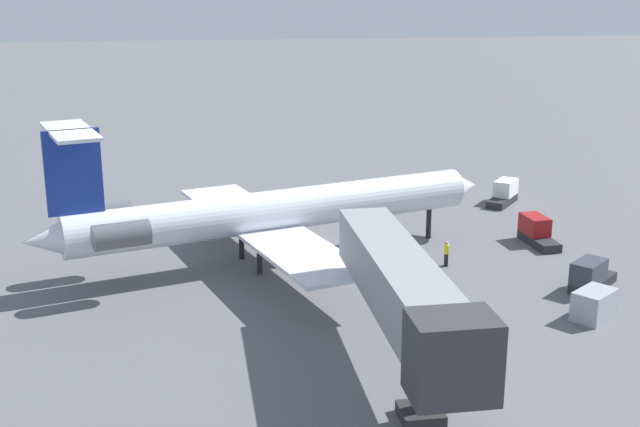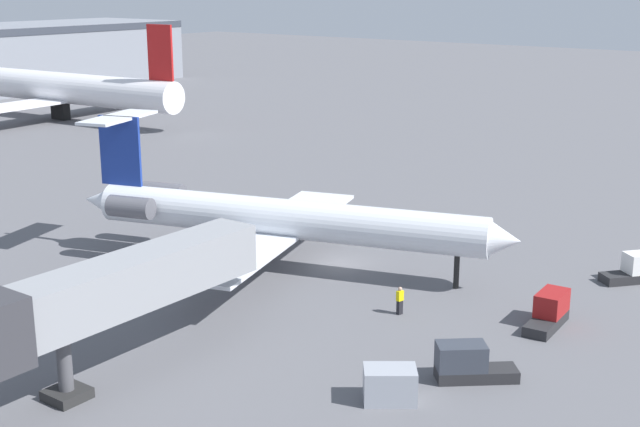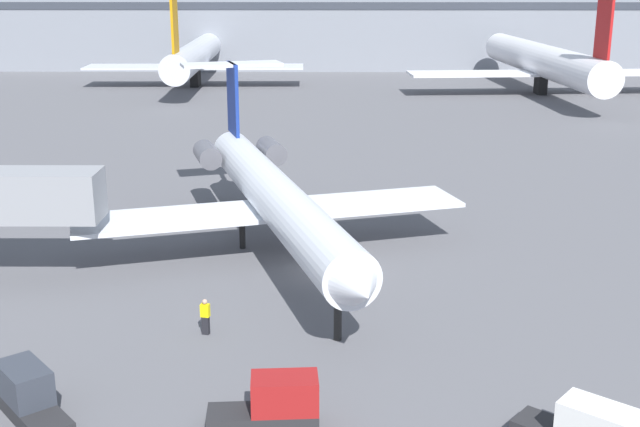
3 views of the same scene
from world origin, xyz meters
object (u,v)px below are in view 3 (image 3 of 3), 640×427
regional_jet (272,192)px  parked_airliner_west_mid (543,61)px  baggage_tug_spare (29,396)px  ground_crew_marshaller (205,316)px  baggage_tug_trailing (275,404)px  parked_airliner_west_end (194,57)px

regional_jet → parked_airliner_west_mid: parked_airliner_west_mid is taller
baggage_tug_spare → parked_airliner_west_mid: size_ratio=0.09×
baggage_tug_spare → parked_airliner_west_mid: (39.66, 84.07, 3.57)m
baggage_tug_spare → parked_airliner_west_mid: parked_airliner_west_mid is taller
regional_jet → ground_crew_marshaller: bearing=-101.2°
baggage_tug_trailing → parked_airliner_west_end: size_ratio=0.11×
baggage_tug_trailing → baggage_tug_spare: 9.04m
baggage_tug_spare → parked_airliner_west_end: size_ratio=0.11×
ground_crew_marshaller → baggage_tug_trailing: baggage_tug_trailing is taller
parked_airliner_west_end → regional_jet: bearing=-77.6°
regional_jet → baggage_tug_trailing: (1.35, -19.21, -2.73)m
ground_crew_marshaller → baggage_tug_trailing: bearing=-64.8°
parked_airliner_west_end → parked_airliner_west_mid: 48.48m
baggage_tug_trailing → ground_crew_marshaller: bearing=115.2°
ground_crew_marshaller → baggage_tug_trailing: 8.51m
baggage_tug_trailing → parked_airliner_west_end: 93.46m
regional_jet → parked_airliner_west_end: bearing=102.4°
regional_jet → parked_airliner_west_end: (-15.95, 72.57, 0.67)m
ground_crew_marshaller → baggage_tug_spare: size_ratio=0.43×
baggage_tug_trailing → parked_airliner_west_end: bearing=100.7°
regional_jet → baggage_tug_spare: 20.45m
baggage_tug_trailing → parked_airliner_west_end: (-17.30, 91.78, 3.41)m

